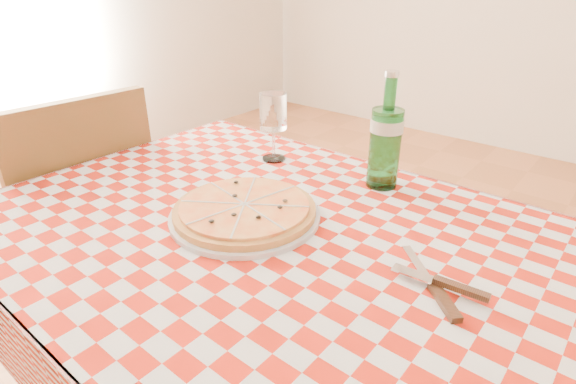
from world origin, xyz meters
The scene contains 7 objects.
dining_table centered at (0.00, 0.00, 0.66)m, with size 1.20×0.80×0.75m.
tablecloth centered at (0.00, 0.00, 0.75)m, with size 1.30×0.90×0.01m, color #991609.
chair_far centered at (-0.78, -0.04, 0.53)m, with size 0.44×0.44×0.93m.
pizza_plate centered at (-0.09, 0.00, 0.78)m, with size 0.32×0.32×0.04m, color #C28340, non-canonical shape.
water_bottle centered at (0.06, 0.33, 0.90)m, with size 0.08×0.08×0.28m, color #1A6825, non-canonical shape.
wine_glass centered at (-0.26, 0.29, 0.85)m, with size 0.07×0.07×0.19m, color white, non-canonical shape.
cutlery centered at (0.32, 0.03, 0.77)m, with size 0.23×0.19×0.02m, color silver, non-canonical shape.
Camera 1 is at (0.52, -0.59, 1.23)m, focal length 28.00 mm.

